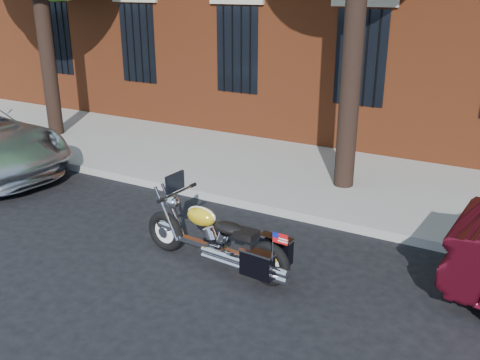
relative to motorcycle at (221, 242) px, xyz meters
The scene contains 4 objects.
ground 0.80m from the motorcycle, 90.40° to the left, with size 120.00×120.00×0.00m, color black.
curb 2.09m from the motorcycle, 90.13° to the left, with size 40.00×0.16×0.15m, color gray.
sidewalk 3.96m from the motorcycle, 90.07° to the left, with size 40.00×3.60×0.15m, color gray.
motorcycle is the anchor object (origin of this frame).
Camera 1 is at (3.38, -6.18, 3.68)m, focal length 40.00 mm.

